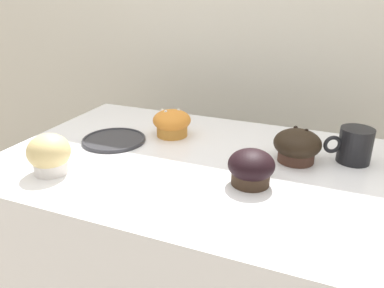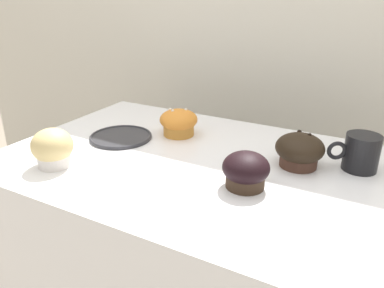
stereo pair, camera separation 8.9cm
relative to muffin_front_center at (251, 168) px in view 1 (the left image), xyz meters
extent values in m
cube|color=beige|center=(-0.14, 0.67, -0.02)|extent=(3.20, 0.10, 1.80)
cylinder|color=#37271B|center=(0.00, 0.00, -0.02)|extent=(0.08, 0.08, 0.05)
ellipsoid|color=black|center=(0.00, 0.00, 0.01)|extent=(0.10, 0.10, 0.07)
cylinder|color=#C98434|center=(-0.28, 0.19, -0.01)|extent=(0.09, 0.09, 0.05)
ellipsoid|color=orange|center=(-0.28, 0.19, 0.01)|extent=(0.11, 0.11, 0.06)
sphere|color=white|center=(-0.26, 0.21, 0.03)|extent=(0.01, 0.01, 0.01)
sphere|color=white|center=(-0.29, 0.18, 0.03)|extent=(0.01, 0.01, 0.01)
sphere|color=white|center=(-0.31, 0.21, 0.03)|extent=(0.01, 0.01, 0.01)
cylinder|color=white|center=(-0.43, -0.12, -0.01)|extent=(0.08, 0.08, 0.05)
ellipsoid|color=#DFC37D|center=(-0.43, -0.12, 0.01)|extent=(0.10, 0.10, 0.08)
cylinder|color=#462C22|center=(0.07, 0.15, -0.01)|extent=(0.09, 0.09, 0.05)
ellipsoid|color=black|center=(0.07, 0.15, 0.01)|extent=(0.11, 0.11, 0.07)
sphere|color=black|center=(0.06, 0.18, 0.04)|extent=(0.01, 0.01, 0.01)
sphere|color=black|center=(0.09, 0.17, 0.04)|extent=(0.01, 0.01, 0.01)
cylinder|color=black|center=(0.20, 0.20, 0.00)|extent=(0.08, 0.08, 0.09)
torus|color=black|center=(0.15, 0.18, 0.01)|extent=(0.04, 0.03, 0.04)
cylinder|color=black|center=(0.20, 0.20, 0.04)|extent=(0.07, 0.07, 0.01)
cylinder|color=#2D2D33|center=(-0.41, 0.09, -0.03)|extent=(0.17, 0.17, 0.01)
torus|color=#2D2D33|center=(-0.41, 0.09, -0.03)|extent=(0.17, 0.17, 0.01)
camera|label=1|loc=(0.15, -0.70, 0.35)|focal=35.00mm
camera|label=2|loc=(0.24, -0.67, 0.35)|focal=35.00mm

